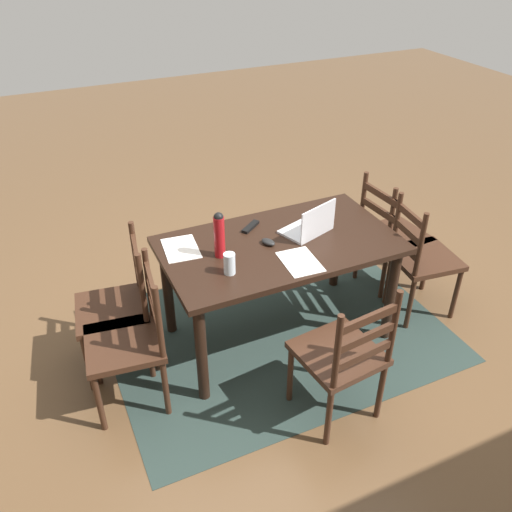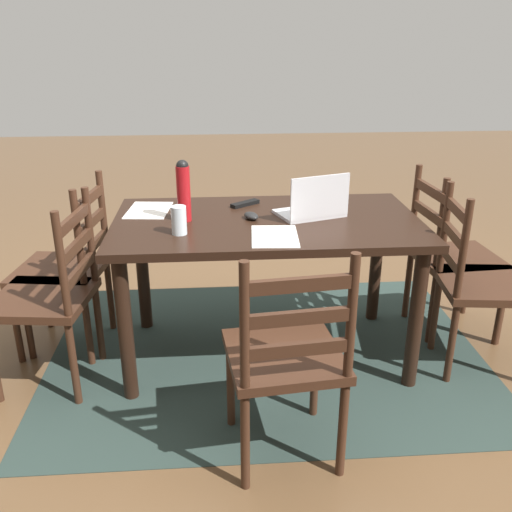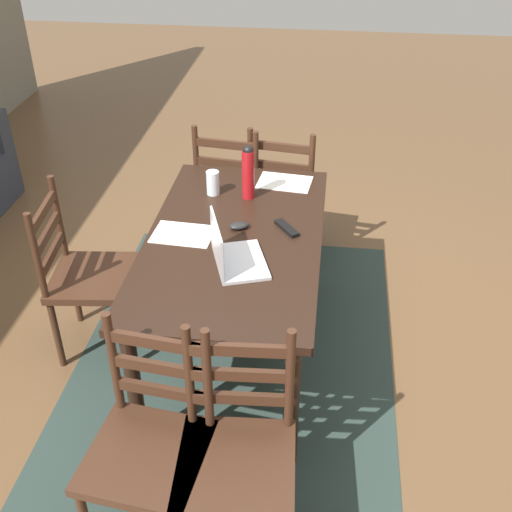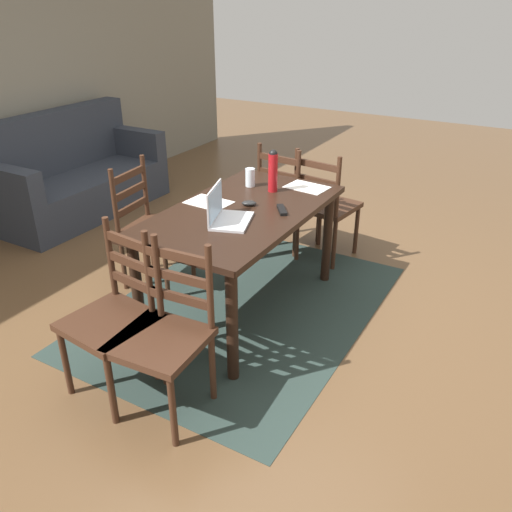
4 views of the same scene
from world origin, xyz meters
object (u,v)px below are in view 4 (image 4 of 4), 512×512
Objects in this scene: chair_left_near at (164,335)px; drinking_glass at (250,177)px; couch at (75,178)px; tv_remote at (282,210)px; chair_left_far at (116,317)px; water_bottle at (273,170)px; laptop at (224,213)px; chair_far_head at (151,227)px; chair_right_near at (325,206)px; chair_right_far at (288,199)px; computer_mouse at (249,203)px; dining_table at (242,223)px.

chair_left_near is 1.56m from drinking_glass.
couch is 2.83m from tv_remote.
chair_left_far is 1.54m from water_bottle.
laptop is 0.69m from drinking_glass.
chair_far_head is at bearing 42.70° from chair_left_near.
chair_right_near is 1.00× the size of chair_left_near.
computer_mouse is (-0.97, -0.19, 0.32)m from chair_right_far.
chair_far_head is (1.05, 0.97, 0.00)m from chair_left_near.
chair_left_near is at bearing -170.91° from dining_table.
chair_far_head is 1.02m from water_bottle.
couch is at bearing 72.56° from dining_table.
water_bottle is (1.46, 0.15, 0.46)m from chair_left_near.
chair_left_far is at bearing 171.04° from chair_right_near.
chair_right_near is 3.13× the size of water_bottle.
chair_left_near is 1.00× the size of chair_far_head.
laptop is (-1.01, -2.49, 0.47)m from couch.
dining_table is 0.29m from laptop.
chair_right_far is 1.09m from tv_remote.
water_bottle reaches higher than chair_right_far.
chair_far_head is 0.53× the size of couch.
computer_mouse is at bearing -84.21° from chair_far_head.
couch reaches higher than dining_table.
chair_right_far is (1.05, 0.18, -0.20)m from dining_table.
tv_remote is at bearing -69.05° from dining_table.
chair_left_near is 5.59× the size of tv_remote.
chair_left_near reaches higher than computer_mouse.
chair_far_head is (-1.06, 0.96, 0.00)m from chair_right_near.
tv_remote is (-0.96, -0.08, 0.31)m from chair_right_near.
chair_left_far is 2.54× the size of laptop.
chair_right_near is 0.53× the size of couch.
couch is 2.73m from laptop.
tv_remote is (0.10, -0.25, 0.11)m from dining_table.
tv_remote is (-0.96, -0.43, 0.31)m from chair_right_far.
chair_right_far is 0.73m from drinking_glass.
chair_left_far is 2.94m from couch.
chair_right_far is 0.53× the size of couch.
water_bottle is at bearing -94.64° from drinking_glass.
couch reaches higher than chair_left_near.
water_bottle reaches higher than drinking_glass.
computer_mouse reaches higher than dining_table.
chair_left_far and chair_far_head have the same top height.
chair_left_far is at bearing -179.36° from drinking_glass.
water_bottle reaches higher than chair_left_near.
drinking_glass is at bearing 179.39° from chair_right_far.
couch reaches higher than chair_right_far.
dining_table is 0.14m from computer_mouse.
tv_remote is at bearing -156.03° from chair_right_far.
chair_left_far is 1.00× the size of chair_far_head.
drinking_glass is (0.02, 0.20, -0.09)m from water_bottle.
laptop reaches higher than chair_far_head.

